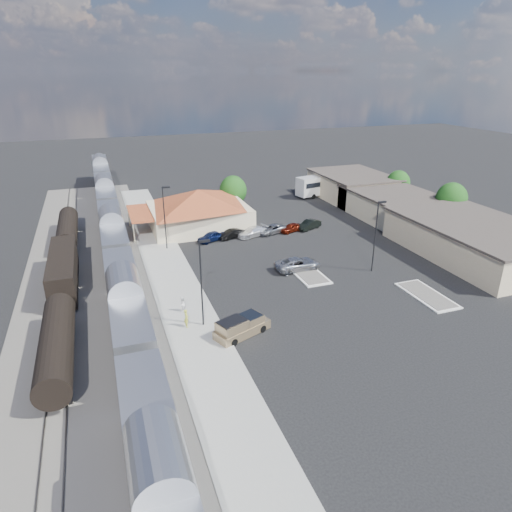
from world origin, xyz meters
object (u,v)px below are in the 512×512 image
object	(u,v)px
station_depot	(198,209)
coach_bus	(325,183)
pickup_truck	(242,326)
suv	(298,264)

from	to	relation	value
station_depot	coach_bus	bearing A→B (deg)	22.79
pickup_truck	suv	xyz separation A→B (m)	(11.27, 12.22, -0.10)
pickup_truck	suv	distance (m)	16.62
station_depot	suv	world-z (taller)	station_depot
station_depot	coach_bus	distance (m)	30.99
pickup_truck	suv	world-z (taller)	pickup_truck
pickup_truck	coach_bus	world-z (taller)	coach_bus
coach_bus	station_depot	bearing A→B (deg)	99.80
suv	coach_bus	bearing A→B (deg)	-33.77
station_depot	suv	bearing A→B (deg)	-68.88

